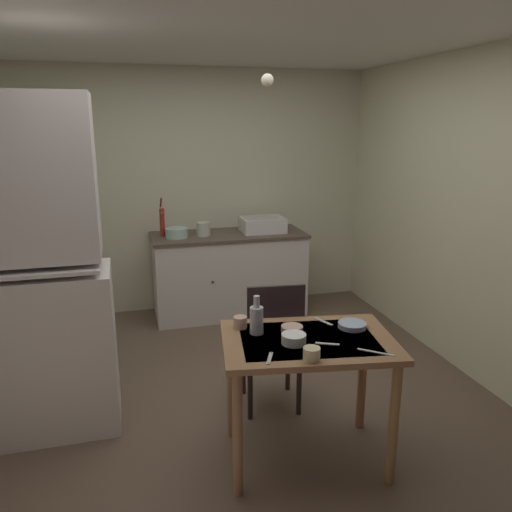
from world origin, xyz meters
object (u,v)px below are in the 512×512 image
object	(u,v)px
glass_bottle	(257,319)
mixing_bowl_counter	(176,233)
chair_far_side	(272,344)
teacup_mint	(312,354)
dining_table	(308,359)
serving_bowl_wide	(292,329)
hutch_cabinet	(23,284)
sink_basin	(262,224)
hand_pump	(162,220)

from	to	relation	value
glass_bottle	mixing_bowl_counter	bearing A→B (deg)	95.18
mixing_bowl_counter	glass_bottle	xyz separation A→B (m)	(0.21, -2.28, -0.05)
chair_far_side	teacup_mint	size ratio (longest dim) A/B	10.63
glass_bottle	teacup_mint	bearing A→B (deg)	-65.47
chair_far_side	teacup_mint	xyz separation A→B (m)	(-0.04, -0.82, 0.31)
dining_table	serving_bowl_wide	bearing A→B (deg)	119.35
hutch_cabinet	glass_bottle	size ratio (longest dim) A/B	9.29
sink_basin	hand_pump	world-z (taller)	hand_pump
hutch_cabinet	sink_basin	xyz separation A→B (m)	(2.02, 1.73, -0.06)
chair_far_side	serving_bowl_wide	world-z (taller)	chair_far_side
mixing_bowl_counter	dining_table	world-z (taller)	mixing_bowl_counter
serving_bowl_wide	teacup_mint	bearing A→B (deg)	-92.98
hutch_cabinet	hand_pump	distance (m)	2.04
hutch_cabinet	sink_basin	world-z (taller)	hutch_cabinet
teacup_mint	mixing_bowl_counter	bearing A→B (deg)	98.31
hutch_cabinet	sink_basin	bearing A→B (deg)	40.60
hand_pump	teacup_mint	xyz separation A→B (m)	(0.52, -2.78, -0.22)
hand_pump	glass_bottle	world-z (taller)	hand_pump
mixing_bowl_counter	glass_bottle	bearing A→B (deg)	-84.82
sink_basin	glass_bottle	xyz separation A→B (m)	(-0.69, -2.33, -0.08)
sink_basin	mixing_bowl_counter	distance (m)	0.90
hutch_cabinet	serving_bowl_wide	world-z (taller)	hutch_cabinet
mixing_bowl_counter	serving_bowl_wide	size ratio (longest dim) A/B	1.71
serving_bowl_wide	chair_far_side	bearing A→B (deg)	87.53
serving_bowl_wide	glass_bottle	world-z (taller)	glass_bottle
serving_bowl_wide	glass_bottle	size ratio (longest dim) A/B	0.56
dining_table	serving_bowl_wide	xyz separation A→B (m)	(-0.06, 0.11, 0.14)
hand_pump	chair_far_side	xyz separation A→B (m)	(0.56, -1.96, -0.53)
hand_pump	dining_table	xyz separation A→B (m)	(0.60, -2.52, -0.38)
dining_table	glass_bottle	distance (m)	0.37
dining_table	sink_basin	bearing A→B (deg)	80.26
teacup_mint	hand_pump	bearing A→B (deg)	100.56
teacup_mint	glass_bottle	xyz separation A→B (m)	(-0.19, 0.41, 0.05)
chair_far_side	teacup_mint	distance (m)	0.88
hutch_cabinet	glass_bottle	world-z (taller)	hutch_cabinet
sink_basin	glass_bottle	bearing A→B (deg)	-106.51
mixing_bowl_counter	hutch_cabinet	bearing A→B (deg)	-123.75
chair_far_side	glass_bottle	bearing A→B (deg)	-118.42
dining_table	serving_bowl_wide	distance (m)	0.19
sink_basin	teacup_mint	size ratio (longest dim) A/B	4.91
hand_pump	serving_bowl_wide	bearing A→B (deg)	-77.45
hand_pump	serving_bowl_wide	size ratio (longest dim) A/B	3.03
serving_bowl_wide	mixing_bowl_counter	bearing A→B (deg)	100.06
hand_pump	chair_far_side	distance (m)	2.11
sink_basin	mixing_bowl_counter	size ratio (longest dim) A/B	2.00
dining_table	glass_bottle	xyz separation A→B (m)	(-0.27, 0.15, 0.21)
hand_pump	glass_bottle	size ratio (longest dim) A/B	1.69
sink_basin	glass_bottle	world-z (taller)	sink_basin
sink_basin	glass_bottle	size ratio (longest dim) A/B	1.91
hutch_cabinet	teacup_mint	distance (m)	1.83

